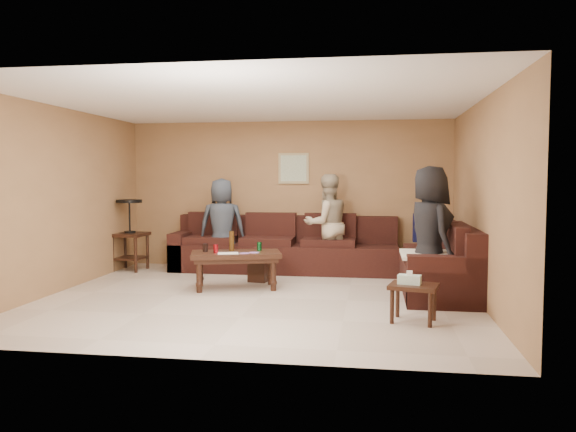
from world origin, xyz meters
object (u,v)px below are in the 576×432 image
object	(u,v)px
waste_bin	(259,271)
person_left	(222,225)
sectional_sofa	(331,257)
side_table_right	(413,289)
end_table_left	(130,233)
person_middle	(327,224)
person_right	(430,233)
coffee_table	(236,258)

from	to	relation	value
waste_bin	person_left	world-z (taller)	person_left
sectional_sofa	side_table_right	world-z (taller)	sectional_sofa
end_table_left	person_left	bearing A→B (deg)	6.54
sectional_sofa	person_left	bearing A→B (deg)	166.94
end_table_left	side_table_right	size ratio (longest dim) A/B	2.05
sectional_sofa	person_left	size ratio (longest dim) A/B	3.03
person_middle	side_table_right	bearing A→B (deg)	83.69
side_table_right	person_right	bearing A→B (deg)	76.34
waste_bin	person_right	size ratio (longest dim) A/B	0.19
sectional_sofa	coffee_table	xyz separation A→B (m)	(-1.25, -0.98, 0.11)
waste_bin	end_table_left	bearing A→B (deg)	164.31
sectional_sofa	end_table_left	world-z (taller)	end_table_left
person_left	person_right	xyz separation A→B (m)	(3.17, -1.73, 0.08)
sectional_sofa	end_table_left	size ratio (longest dim) A/B	3.94
waste_bin	person_middle	world-z (taller)	person_middle
coffee_table	end_table_left	size ratio (longest dim) A/B	1.14
side_table_right	waste_bin	world-z (taller)	side_table_right
person_left	person_middle	bearing A→B (deg)	169.09
coffee_table	person_left	size ratio (longest dim) A/B	0.88
end_table_left	waste_bin	distance (m)	2.46
end_table_left	waste_bin	bearing A→B (deg)	-15.69
sectional_sofa	person_right	xyz separation A→B (m)	(1.34, -1.31, 0.52)
end_table_left	person_left	size ratio (longest dim) A/B	0.77
person_middle	person_right	size ratio (longest dim) A/B	0.94
end_table_left	side_table_right	xyz separation A→B (m)	(4.42, -2.72, -0.26)
side_table_right	person_middle	bearing A→B (deg)	111.81
coffee_table	person_left	xyz separation A→B (m)	(-0.58, 1.41, 0.33)
coffee_table	end_table_left	distance (m)	2.45
person_right	end_table_left	bearing A→B (deg)	49.73
end_table_left	person_right	world-z (taller)	person_right
sectional_sofa	waste_bin	distance (m)	1.13
person_left	person_right	world-z (taller)	person_right
sectional_sofa	side_table_right	xyz separation A→B (m)	(1.06, -2.47, 0.04)
sectional_sofa	person_left	xyz separation A→B (m)	(-1.83, 0.42, 0.44)
sectional_sofa	person_right	bearing A→B (deg)	-44.27
person_left	side_table_right	bearing A→B (deg)	124.35
side_table_right	waste_bin	xyz separation A→B (m)	(-2.10, 2.06, -0.20)
sectional_sofa	coffee_table	distance (m)	1.59
waste_bin	person_left	xyz separation A→B (m)	(-0.79, 0.83, 0.61)
sectional_sofa	side_table_right	bearing A→B (deg)	-66.75
person_left	person_middle	xyz separation A→B (m)	(1.74, -0.01, 0.03)
side_table_right	person_left	distance (m)	4.11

